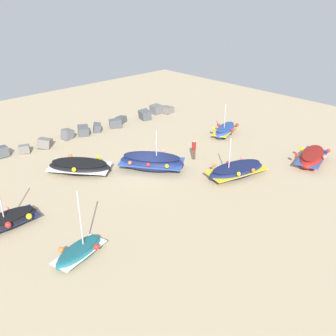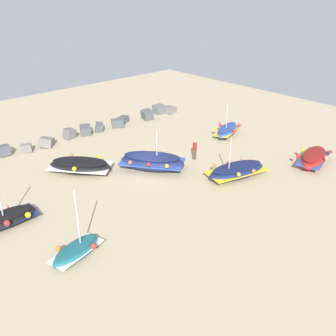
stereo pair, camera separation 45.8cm
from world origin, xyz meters
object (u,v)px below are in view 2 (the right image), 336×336
fishing_boat_0 (237,171)px  fishing_boat_3 (314,158)px  fishing_boat_6 (152,162)px  person_walking (195,148)px  fishing_boat_5 (76,251)px  fishing_boat_2 (80,166)px  fishing_boat_4 (227,130)px  fishing_boat_1 (7,219)px

fishing_boat_0 → fishing_boat_3: 6.75m
fishing_boat_6 → person_walking: fishing_boat_6 is taller
fishing_boat_5 → fishing_boat_6: fishing_boat_5 is taller
fishing_boat_0 → fishing_boat_2: size_ratio=1.02×
fishing_boat_3 → fishing_boat_4: fishing_boat_4 is taller
fishing_boat_5 → fishing_boat_0: bearing=166.2°
fishing_boat_5 → person_walking: bearing=-176.3°
fishing_boat_3 → fishing_boat_2: bearing=-53.2°
fishing_boat_1 → person_walking: bearing=-4.4°
fishing_boat_2 → fishing_boat_3: fishing_boat_3 is taller
fishing_boat_4 → fishing_boat_5: bearing=177.6°
fishing_boat_0 → fishing_boat_4: fishing_boat_0 is taller
fishing_boat_4 → fishing_boat_2: bearing=150.3°
fishing_boat_0 → fishing_boat_5: bearing=-165.3°
fishing_boat_0 → fishing_boat_1: size_ratio=1.42×
fishing_boat_0 → fishing_boat_3: size_ratio=1.13×
fishing_boat_0 → fishing_boat_1: (-15.01, 5.23, -0.06)m
fishing_boat_2 → person_walking: size_ratio=2.97×
fishing_boat_2 → fishing_boat_0: bearing=4.9°
person_walking → fishing_boat_3: bearing=-107.1°
fishing_boat_1 → fishing_boat_4: (21.17, 0.78, 0.06)m
fishing_boat_5 → person_walking: 14.13m
fishing_boat_0 → person_walking: (-0.09, 4.24, 0.49)m
fishing_boat_1 → fishing_boat_4: fishing_boat_1 is taller
person_walking → fishing_boat_4: bearing=-43.2°
fishing_boat_4 → fishing_boat_6: bearing=165.1°
fishing_boat_3 → fishing_boat_6: bearing=-53.4°
person_walking → fishing_boat_6: bearing=107.2°
fishing_boat_3 → fishing_boat_5: 19.85m
fishing_boat_3 → fishing_boat_1: bearing=-35.7°
fishing_boat_1 → fishing_boat_6: size_ratio=0.68×
fishing_boat_5 → fishing_boat_2: bearing=-136.3°
fishing_boat_0 → person_walking: size_ratio=3.02×
fishing_boat_5 → fishing_boat_3: bearing=158.1°
fishing_boat_3 → person_walking: size_ratio=2.67×
fishing_boat_1 → person_walking: 14.97m
fishing_boat_0 → fishing_boat_5: 13.51m
fishing_boat_3 → fishing_boat_6: (-9.98, 7.92, 0.12)m
fishing_boat_2 → fishing_boat_4: fishing_boat_4 is taller
fishing_boat_2 → person_walking: person_walking is taller
fishing_boat_1 → fishing_boat_6: fishing_boat_1 is taller
fishing_boat_0 → fishing_boat_4: size_ratio=1.25×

